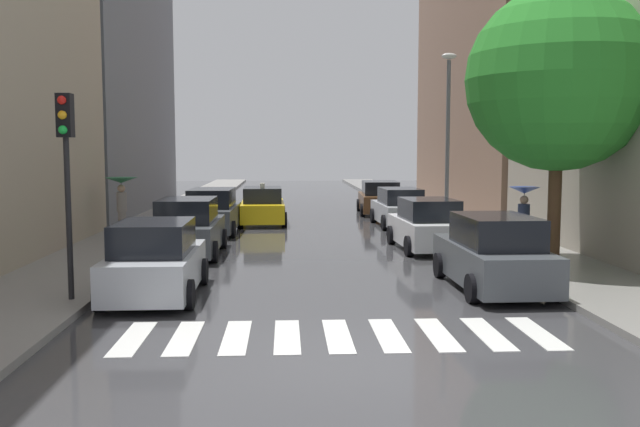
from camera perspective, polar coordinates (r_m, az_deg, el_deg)
ground_plane at (r=34.42m, az=-1.39°, el=-0.08°), size 28.00×72.00×0.04m
sidewalk_left at (r=34.85m, az=-12.13°, el=0.02°), size 3.00×72.00×0.15m
sidewalk_right at (r=35.19m, az=9.25°, el=0.12°), size 3.00×72.00×0.15m
crosswalk_stripes at (r=12.22m, az=1.51°, el=-10.24°), size 7.65×2.20×0.01m
building_left_mid at (r=37.56m, az=-18.95°, el=12.57°), size 6.00×16.86×16.29m
parked_car_left_nearest at (r=15.57m, az=-13.70°, el=-3.98°), size 2.03×4.06×1.72m
parked_car_left_second at (r=21.45m, az=-11.03°, el=-1.28°), size 2.08×4.41×1.79m
parked_car_left_third at (r=26.97m, az=-9.03°, el=0.10°), size 2.14×4.82×1.76m
parked_car_right_nearest at (r=16.51m, az=14.39°, el=-3.39°), size 2.07×4.46×1.77m
parked_car_right_second at (r=22.52m, az=9.03°, el=-1.04°), size 2.20×4.18×1.69m
parked_car_right_third at (r=29.15m, az=6.69°, el=0.43°), size 2.08×4.50×1.65m
parked_car_right_fourth at (r=34.66m, az=5.06°, el=1.27°), size 2.34×4.63×1.67m
taxi_midroad at (r=30.07m, az=-4.86°, el=0.59°), size 2.17×4.49×1.81m
pedestrian_foreground at (r=21.52m, az=16.80°, el=0.57°), size 0.91×0.91×2.01m
pedestrian_far_side at (r=25.68m, az=-16.38°, el=1.78°), size 1.17×1.17×2.12m
street_tree_right at (r=19.79m, az=19.45°, el=10.58°), size 5.00×5.00×7.54m
traffic_light_left_corner at (r=14.99m, az=-20.61°, el=5.01°), size 0.30×0.42×4.30m
lamp_post_right at (r=27.59m, az=10.71°, el=7.10°), size 0.60×0.28×6.92m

